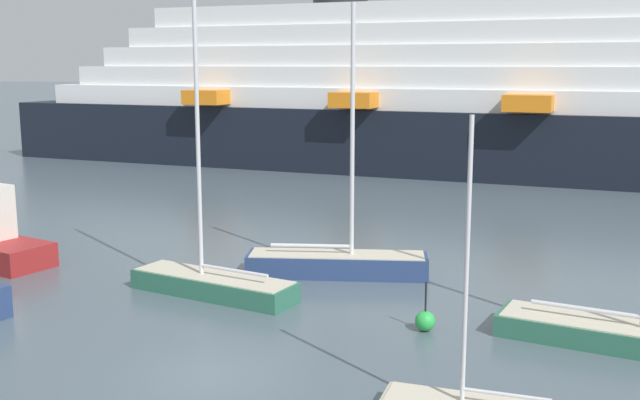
# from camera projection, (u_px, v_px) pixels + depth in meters

# --- Properties ---
(ground_plane) EXTENTS (600.00, 600.00, 0.00)m
(ground_plane) POSITION_uv_depth(u_px,v_px,m) (210.00, 377.00, 20.88)
(ground_plane) COLOR #4C5B66
(sailboat_0) EXTENTS (6.82, 3.01, 13.10)m
(sailboat_0) POSITION_uv_depth(u_px,v_px,m) (213.00, 279.00, 28.21)
(sailboat_0) COLOR #2D6B51
(sailboat_0) RESTS_ON ground_plane
(sailboat_1) EXTENTS (7.58, 3.17, 13.04)m
(sailboat_1) POSITION_uv_depth(u_px,v_px,m) (622.00, 328.00, 23.02)
(sailboat_1) COLOR #2D6B51
(sailboat_1) RESTS_ON ground_plane
(sailboat_2) EXTENTS (7.53, 3.44, 10.86)m
(sailboat_2) POSITION_uv_depth(u_px,v_px,m) (337.00, 261.00, 30.85)
(sailboat_2) COLOR navy
(sailboat_2) RESTS_ON ground_plane
(channel_buoy_0) EXTENTS (0.66, 0.66, 1.63)m
(channel_buoy_0) POSITION_uv_depth(u_px,v_px,m) (425.00, 321.00, 24.45)
(channel_buoy_0) COLOR green
(channel_buoy_0) RESTS_ON ground_plane
(cruise_ship) EXTENTS (92.16, 19.33, 17.84)m
(cruise_ship) POSITION_uv_depth(u_px,v_px,m) (537.00, 100.00, 58.53)
(cruise_ship) COLOR black
(cruise_ship) RESTS_ON ground_plane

